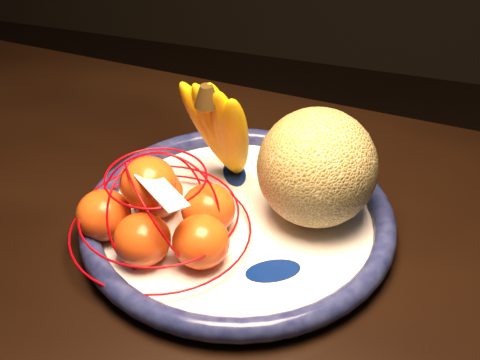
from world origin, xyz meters
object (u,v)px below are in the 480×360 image
(dining_table, at_px, (201,347))
(banana_bunch, at_px, (223,127))
(mandarin_bag, at_px, (160,213))
(fruit_bowl, at_px, (238,220))
(cantaloupe, at_px, (317,168))

(dining_table, distance_m, banana_bunch, 0.27)
(dining_table, xyz_separation_m, mandarin_bag, (-0.07, 0.07, 0.14))
(banana_bunch, bearing_deg, dining_table, -63.49)
(dining_table, distance_m, mandarin_bag, 0.17)
(dining_table, relative_size, fruit_bowl, 4.22)
(fruit_bowl, relative_size, mandarin_bag, 1.49)
(fruit_bowl, height_order, mandarin_bag, mandarin_bag)
(dining_table, relative_size, cantaloupe, 11.37)
(fruit_bowl, height_order, cantaloupe, cantaloupe)
(mandarin_bag, bearing_deg, fruit_bowl, 36.48)
(mandarin_bag, bearing_deg, dining_table, -43.89)
(fruit_bowl, distance_m, banana_bunch, 0.12)
(cantaloupe, bearing_deg, dining_table, -120.56)
(fruit_bowl, bearing_deg, dining_table, -93.53)
(cantaloupe, bearing_deg, banana_bunch, 167.17)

